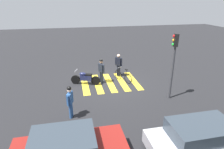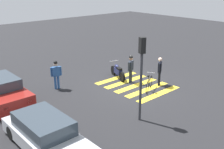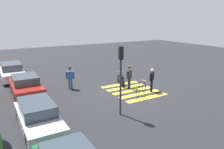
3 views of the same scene
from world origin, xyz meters
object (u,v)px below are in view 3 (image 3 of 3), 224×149
(police_motorcycle, at_px, (121,79))
(pedestrian_bystander, at_px, (70,76))
(officer_by_motorcycle, at_px, (129,75))
(car_silver_sedan, at_px, (38,115))
(car_white_van, at_px, (12,71))
(traffic_light_pole, at_px, (121,70))
(car_maroon_wagon, at_px, (26,86))
(officer_on_foot, at_px, (152,78))
(leaning_bicycle, at_px, (141,89))

(police_motorcycle, height_order, pedestrian_bystander, pedestrian_bystander)
(officer_by_motorcycle, bearing_deg, car_silver_sedan, 110.63)
(car_white_van, xyz_separation_m, traffic_light_pole, (-11.39, -4.48, 1.97))
(officer_by_motorcycle, distance_m, car_maroon_wagon, 7.65)
(pedestrian_bystander, height_order, car_maroon_wagon, pedestrian_bystander)
(police_motorcycle, distance_m, car_maroon_wagon, 7.34)
(police_motorcycle, xyz_separation_m, officer_on_foot, (-2.65, -1.02, 0.57))
(leaning_bicycle, xyz_separation_m, car_silver_sedan, (-1.23, 7.47, 0.23))
(police_motorcycle, xyz_separation_m, car_maroon_wagon, (1.20, 7.24, 0.23))
(officer_on_foot, bearing_deg, traffic_light_pole, 117.71)
(car_silver_sedan, bearing_deg, officer_by_motorcycle, -69.37)
(car_maroon_wagon, distance_m, car_white_van, 5.38)
(officer_on_foot, bearing_deg, police_motorcycle, 21.12)
(pedestrian_bystander, relative_size, traffic_light_pole, 0.45)
(car_maroon_wagon, relative_size, car_white_van, 0.88)
(pedestrian_bystander, height_order, car_white_van, pedestrian_bystander)
(car_maroon_wagon, bearing_deg, car_silver_sedan, 177.20)
(officer_by_motorcycle, distance_m, car_white_van, 10.86)
(police_motorcycle, distance_m, pedestrian_bystander, 4.17)
(officer_by_motorcycle, height_order, car_white_van, officer_by_motorcycle)
(car_white_van, bearing_deg, car_silver_sedan, -179.39)
(traffic_light_pole, bearing_deg, leaning_bicycle, -56.09)
(leaning_bicycle, xyz_separation_m, officer_by_motorcycle, (1.60, -0.06, 0.66))
(officer_on_foot, height_order, car_silver_sedan, officer_on_foot)
(car_silver_sedan, bearing_deg, leaning_bicycle, -80.62)
(police_motorcycle, bearing_deg, car_white_van, 49.20)
(police_motorcycle, height_order, car_silver_sedan, car_silver_sedan)
(leaning_bicycle, distance_m, car_silver_sedan, 7.57)
(officer_by_motorcycle, distance_m, traffic_light_pole, 5.11)
(car_white_van, bearing_deg, leaning_bicycle, -140.84)
(police_motorcycle, relative_size, leaning_bicycle, 1.29)
(pedestrian_bystander, xyz_separation_m, traffic_light_pole, (-5.91, -0.86, 1.64))
(officer_by_motorcycle, bearing_deg, car_white_van, 44.73)
(police_motorcycle, relative_size, pedestrian_bystander, 1.15)
(pedestrian_bystander, bearing_deg, car_white_van, 33.40)
(officer_on_foot, xyz_separation_m, pedestrian_bystander, (3.73, 5.02, -0.03))
(traffic_light_pole, bearing_deg, police_motorcycle, -32.91)
(leaning_bicycle, distance_m, officer_on_foot, 1.23)
(pedestrian_bystander, bearing_deg, officer_on_foot, -126.67)
(car_maroon_wagon, relative_size, traffic_light_pole, 1.04)
(leaning_bicycle, distance_m, officer_by_motorcycle, 1.73)
(leaning_bicycle, height_order, car_white_van, car_white_van)
(car_maroon_wagon, distance_m, traffic_light_pole, 7.56)
(officer_on_foot, xyz_separation_m, car_silver_sedan, (-1.33, 8.52, -0.42))
(police_motorcycle, distance_m, car_silver_sedan, 8.48)
(car_white_van, relative_size, traffic_light_pole, 1.17)
(officer_by_motorcycle, bearing_deg, leaning_bicycle, 178.00)
(officer_on_foot, xyz_separation_m, traffic_light_pole, (-2.18, 4.15, 1.62))
(leaning_bicycle, height_order, officer_by_motorcycle, officer_by_motorcycle)
(traffic_light_pole, bearing_deg, officer_by_motorcycle, -40.62)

